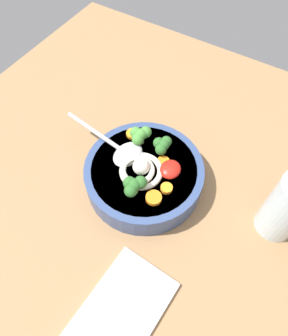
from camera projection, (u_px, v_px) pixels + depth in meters
table_slab at (145, 197)px, 59.47cm from camera, size 92.32×92.32×4.34cm
soup_bowl at (144, 175)px, 56.57cm from camera, size 21.11×21.11×5.01cm
noodle_pile at (140, 170)px, 53.13cm from camera, size 8.30×8.14×3.34cm
soup_spoon at (122, 150)px, 55.62cm from camera, size 6.56×17.51×1.60cm
chili_sauce_dollop at (170, 169)px, 53.33cm from camera, size 3.93×3.53×1.77cm
broccoli_floret_beside_chili at (140, 135)px, 55.89cm from camera, size 4.21×3.62×3.33cm
broccoli_floret_rear at (163, 145)px, 54.84cm from camera, size 3.89×3.35×3.08cm
broccoli_floret_far at (134, 186)px, 50.22cm from camera, size 4.23×3.64×3.35cm
carrot_slice_near_spoon at (163, 162)px, 54.82cm from camera, size 2.20×2.20×0.70cm
carrot_slice_left at (133, 134)px, 58.30cm from camera, size 2.40×2.40×0.62cm
carrot_slice_center at (166, 190)px, 51.77cm from camera, size 2.02×2.02×0.75cm
carrot_slice_extra_a at (154, 198)px, 50.95cm from camera, size 2.67×2.67×0.75cm
drinking_glass at (287, 208)px, 48.75cm from camera, size 6.57×6.57×12.98cm
folded_napkin at (118, 316)px, 45.94cm from camera, size 18.48×11.39×0.80cm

